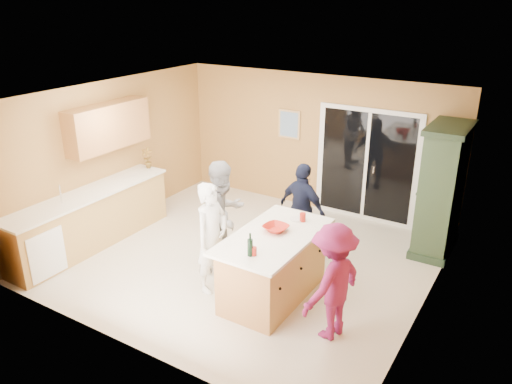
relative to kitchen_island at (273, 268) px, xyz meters
The scene contains 22 objects.
floor 1.21m from the kitchen_island, 143.37° to the left, with size 5.50×5.50×0.00m, color beige.
ceiling 2.43m from the kitchen_island, 143.37° to the left, with size 5.50×5.00×0.10m, color silver.
wall_back 3.40m from the kitchen_island, 105.85° to the left, with size 5.50×0.10×2.60m, color tan.
wall_front 2.21m from the kitchen_island, 116.18° to the right, with size 5.50×0.10×2.60m, color tan.
wall_left 3.81m from the kitchen_island, 169.61° to the left, with size 0.10×5.00×2.60m, color tan.
wall_right 2.14m from the kitchen_island, 19.89° to the left, with size 0.10×5.00×2.60m, color tan.
left_cabinet_run 3.37m from the kitchen_island, behind, with size 0.65×3.05×1.24m.
upper_cabinets 3.79m from the kitchen_island, behind, with size 0.35×1.60×0.75m, color #B88C47.
sliding_door 3.20m from the kitchen_island, 87.26° to the left, with size 1.90×0.07×2.10m.
framed_picture 3.65m from the kitchen_island, 114.75° to the left, with size 0.46×0.04×0.56m.
kitchen_island is the anchor object (origin of this frame).
green_hutch 3.08m from the kitchen_island, 58.25° to the left, with size 0.61×1.15×2.11m.
woman_white 0.94m from the kitchen_island, 162.64° to the right, with size 0.59×0.38×1.61m, color silver.
woman_grey 1.21m from the kitchen_island, 161.11° to the left, with size 0.82×0.64×1.69m, color #A3A3A6.
woman_navy 1.41m from the kitchen_island, 100.18° to the left, with size 0.89×0.37×1.52m, color #161E32.
woman_magenta 1.12m from the kitchen_island, 19.53° to the right, with size 0.97×0.55×1.49m, color #8D1E5D.
serving_bowl 0.56m from the kitchen_island, 108.13° to the left, with size 0.33×0.33×0.08m, color #AB1F13.
tulip_vase 3.62m from the kitchen_island, 160.38° to the left, with size 0.21×0.14×0.39m, color #AA2711.
tumbler_near 0.83m from the kitchen_island, 84.37° to the right, with size 0.07×0.07×0.11m, color #AB1F13.
tumbler_far 0.83m from the kitchen_island, 77.00° to the left, with size 0.09×0.09×0.13m, color #AB1F13.
wine_bottle 0.90m from the kitchen_island, 87.46° to the right, with size 0.07×0.07×0.30m.
white_plate 0.79m from the kitchen_island, 86.32° to the left, with size 0.20×0.20×0.01m, color silver.
Camera 1 is at (3.80, -5.88, 3.95)m, focal length 35.00 mm.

